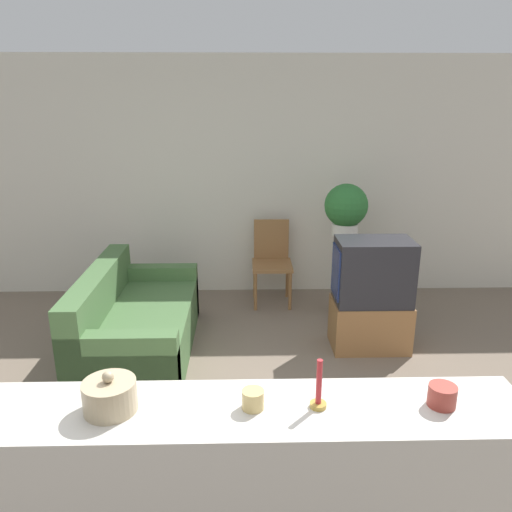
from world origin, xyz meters
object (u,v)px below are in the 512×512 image
Objects in this scene: potted_plant at (346,208)px; decorative_bowl at (110,396)px; television at (373,271)px; wooden_chair at (272,258)px; couch at (135,324)px.

potted_plant reaches higher than decorative_bowl.
potted_plant reaches higher than television.
wooden_chair is 3.71m from decorative_bowl.
potted_plant is 2.47× the size of decorative_bowl.
television is (2.15, 0.07, 0.47)m from couch.
potted_plant reaches higher than couch.
decorative_bowl reaches higher than wooden_chair.
decorative_bowl is at bearing -116.15° from potted_plant.
couch is 2.51× the size of television.
television is 3.12× the size of decorative_bowl.
wooden_chair is (1.30, 1.20, 0.24)m from couch.
television is at bearing -53.06° from wooden_chair.
television is at bearing 54.92° from decorative_bowl.
potted_plant is 3.66m from decorative_bowl.
decorative_bowl is (0.44, -2.37, 0.81)m from couch.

